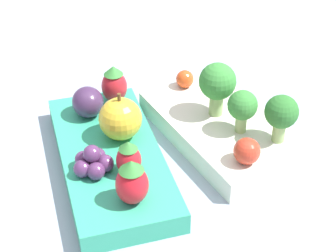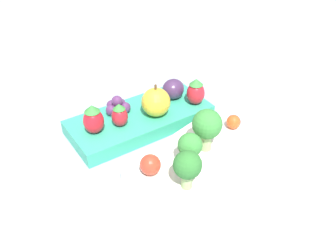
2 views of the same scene
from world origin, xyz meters
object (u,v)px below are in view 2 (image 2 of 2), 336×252
at_px(broccoli_floret_0, 207,126).
at_px(plum, 173,89).
at_px(cherry_tomato_0, 233,122).
at_px(strawberry_1, 196,92).
at_px(grape_cluster, 118,107).
at_px(broccoli_floret_1, 190,146).
at_px(strawberry_2, 93,119).
at_px(bento_box_savoury, 200,159).
at_px(apple, 156,102).
at_px(bento_box_fruit, 140,119).
at_px(cherry_tomato_1, 150,165).
at_px(strawberry_0, 120,115).
at_px(broccoli_floret_2, 187,166).

bearing_deg(broccoli_floret_0, plum, -110.29).
xyz_separation_m(cherry_tomato_0, strawberry_1, (-0.00, -0.09, 0.01)).
bearing_deg(grape_cluster, broccoli_floret_1, 92.82).
bearing_deg(strawberry_1, strawberry_2, -10.95).
distance_m(bento_box_savoury, cherry_tomato_0, 0.08).
bearing_deg(apple, bento_box_fruit, -43.17).
xyz_separation_m(strawberry_2, plum, (-0.15, -0.00, -0.01)).
bearing_deg(strawberry_2, cherry_tomato_1, 96.01).
relative_size(cherry_tomato_1, grape_cluster, 0.68).
height_order(broccoli_floret_1, grape_cluster, broccoli_floret_1).
bearing_deg(strawberry_0, grape_cluster, -116.02).
bearing_deg(cherry_tomato_1, broccoli_floret_2, 113.09).
relative_size(cherry_tomato_0, cherry_tomato_1, 0.79).
xyz_separation_m(broccoli_floret_2, cherry_tomato_1, (0.02, -0.05, -0.02)).
xyz_separation_m(bento_box_fruit, broccoli_floret_1, (0.02, 0.14, 0.04)).
distance_m(bento_box_savoury, grape_cluster, 0.16).
relative_size(broccoli_floret_0, strawberry_0, 1.65).
xyz_separation_m(apple, plum, (-0.05, -0.02, -0.01)).
distance_m(bento_box_fruit, strawberry_1, 0.10).
bearing_deg(plum, bento_box_fruit, 3.44).
xyz_separation_m(broccoli_floret_0, apple, (0.00, -0.11, -0.02)).
distance_m(bento_box_fruit, grape_cluster, 0.04).
distance_m(broccoli_floret_0, broccoli_floret_1, 0.04).
height_order(bento_box_fruit, broccoli_floret_1, broccoli_floret_1).
xyz_separation_m(strawberry_1, strawberry_2, (0.17, -0.03, 0.00)).
xyz_separation_m(bento_box_savoury, plum, (-0.06, -0.14, 0.03)).
bearing_deg(bento_box_fruit, broccoli_floret_1, 82.93).
xyz_separation_m(cherry_tomato_0, strawberry_0, (0.13, -0.11, 0.01)).
relative_size(cherry_tomato_0, strawberry_0, 0.56).
distance_m(broccoli_floret_0, broccoli_floret_2, 0.08).
relative_size(broccoli_floret_2, apple, 1.00).
distance_m(bento_box_fruit, cherry_tomato_0, 0.15).
xyz_separation_m(apple, strawberry_0, (0.06, -0.01, -0.00)).
height_order(broccoli_floret_1, strawberry_1, broccoli_floret_1).
distance_m(cherry_tomato_1, strawberry_0, 0.12).
bearing_deg(bento_box_fruit, strawberry_2, -0.83).
distance_m(bento_box_savoury, bento_box_fruit, 0.13).
relative_size(bento_box_fruit, strawberry_2, 4.97).
height_order(cherry_tomato_0, apple, apple).
height_order(broccoli_floret_1, strawberry_2, broccoli_floret_1).
height_order(broccoli_floret_1, strawberry_0, broccoli_floret_1).
bearing_deg(apple, grape_cluster, -43.31).
distance_m(broccoli_floret_0, cherry_tomato_1, 0.09).
bearing_deg(cherry_tomato_0, broccoli_floret_1, 11.70).
xyz_separation_m(strawberry_1, plum, (0.02, -0.04, -0.00)).
relative_size(broccoli_floret_0, broccoli_floret_1, 1.28).
relative_size(cherry_tomato_1, apple, 0.51).
bearing_deg(cherry_tomato_1, bento_box_savoury, 172.74).
height_order(broccoli_floret_0, broccoli_floret_2, broccoli_floret_0).
height_order(broccoli_floret_1, plum, broccoli_floret_1).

